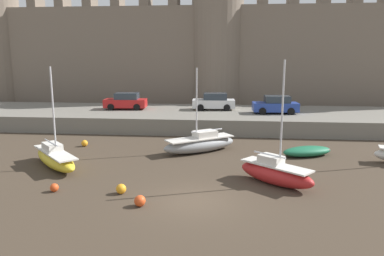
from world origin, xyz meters
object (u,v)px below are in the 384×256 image
mooring_buoy_mid_mud (140,201)px  car_quay_centre_east (214,102)px  sailboat_near_channel_left (275,173)px  mooring_buoy_near_channel (85,143)px  car_quay_east (276,105)px  sailboat_foreground_centre (55,158)px  rowboat_midflat_right (307,151)px  mooring_buoy_near_shore (54,188)px  mooring_buoy_off_centre (121,189)px  sailboat_foreground_right (200,143)px  car_quay_west (126,101)px

mooring_buoy_mid_mud → car_quay_centre_east: car_quay_centre_east is taller
sailboat_near_channel_left → mooring_buoy_near_channel: (-13.17, 6.99, -0.40)m
car_quay_east → sailboat_foreground_centre: bearing=-137.0°
sailboat_foreground_centre → mooring_buoy_near_channel: size_ratio=12.58×
rowboat_midflat_right → mooring_buoy_near_shore: size_ratio=8.89×
car_quay_centre_east → mooring_buoy_off_centre: bearing=-100.9°
car_quay_east → mooring_buoy_off_centre: bearing=-118.2°
mooring_buoy_off_centre → mooring_buoy_near_shore: mooring_buoy_off_centre is taller
sailboat_foreground_centre → mooring_buoy_near_channel: sailboat_foreground_centre is taller
mooring_buoy_off_centre → car_quay_centre_east: size_ratio=0.12×
rowboat_midflat_right → mooring_buoy_near_channel: size_ratio=7.82×
sailboat_foreground_centre → sailboat_foreground_right: bearing=27.7°
car_quay_east → rowboat_midflat_right: bearing=-83.9°
rowboat_midflat_right → mooring_buoy_off_centre: bearing=-142.6°
mooring_buoy_mid_mud → rowboat_midflat_right: bearing=45.7°
rowboat_midflat_right → mooring_buoy_off_centre: (-10.51, -8.04, -0.10)m
car_quay_east → car_quay_centre_east: bearing=162.9°
car_quay_centre_east → mooring_buoy_near_channel: bearing=-131.8°
rowboat_midflat_right → sailboat_near_channel_left: (-2.80, -5.87, 0.29)m
rowboat_midflat_right → car_quay_east: size_ratio=0.90×
mooring_buoy_near_channel → car_quay_centre_east: car_quay_centre_east is taller
sailboat_foreground_centre → car_quay_centre_east: (8.99, 15.49, 1.60)m
rowboat_midflat_right → mooring_buoy_near_shore: rowboat_midflat_right is taller
car_quay_west → rowboat_midflat_right: bearing=-35.2°
sailboat_foreground_right → car_quay_east: (6.24, 9.27, 1.57)m
sailboat_near_channel_left → mooring_buoy_near_channel: 14.92m
rowboat_midflat_right → mooring_buoy_near_channel: bearing=176.0°
rowboat_midflat_right → car_quay_east: bearing=96.1°
sailboat_near_channel_left → mooring_buoy_mid_mud: (-6.42, -3.60, -0.38)m
sailboat_foreground_centre → mooring_buoy_near_channel: bearing=92.3°
car_quay_east → mooring_buoy_near_channel: bearing=-150.3°
sailboat_foreground_centre → mooring_buoy_near_shore: bearing=-65.3°
rowboat_midflat_right → car_quay_west: car_quay_west is taller
sailboat_near_channel_left → car_quay_centre_east: (-3.97, 17.28, 1.54)m
mooring_buoy_mid_mud → mooring_buoy_near_shore: bearing=163.6°
sailboat_foreground_centre → sailboat_near_channel_left: size_ratio=0.93×
sailboat_foreground_right → mooring_buoy_near_channel: bearing=175.1°
mooring_buoy_off_centre → sailboat_foreground_centre: bearing=143.0°
mooring_buoy_near_channel → mooring_buoy_off_centre: bearing=-59.2°
rowboat_midflat_right → car_quay_east: car_quay_east is taller
sailboat_foreground_centre → car_quay_east: (14.74, 13.72, 1.60)m
mooring_buoy_near_channel → car_quay_centre_east: bearing=48.2°
mooring_buoy_mid_mud → car_quay_centre_east: size_ratio=0.12×
rowboat_midflat_right → car_quay_west: bearing=144.8°
mooring_buoy_off_centre → car_quay_east: bearing=61.8°
sailboat_near_channel_left → car_quay_east: (1.78, 15.51, 1.54)m
car_quay_west → sailboat_near_channel_left: bearing=-52.9°
rowboat_midflat_right → car_quay_west: 19.03m
mooring_buoy_near_channel → mooring_buoy_mid_mud: bearing=-57.5°
mooring_buoy_near_shore → car_quay_east: bearing=54.0°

